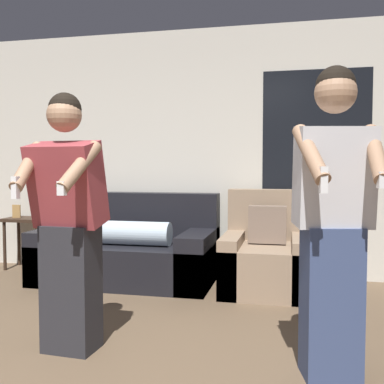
{
  "coord_description": "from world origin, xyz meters",
  "views": [
    {
      "loc": [
        1.08,
        -1.65,
        1.19
      ],
      "look_at": [
        0.5,
        0.96,
        1.04
      ],
      "focal_mm": 42.0,
      "sensor_mm": 36.0,
      "label": 1
    }
  ],
  "objects_px": {
    "armchair": "(267,257)",
    "person_right": "(333,220)",
    "side_table": "(27,227)",
    "person_left": "(68,223)",
    "couch": "(128,251)"
  },
  "relations": [
    {
      "from": "armchair",
      "to": "person_right",
      "type": "height_order",
      "value": "person_right"
    },
    {
      "from": "side_table",
      "to": "person_right",
      "type": "xyz_separation_m",
      "value": [
        3.24,
        -2.09,
        0.41
      ]
    },
    {
      "from": "armchair",
      "to": "person_left",
      "type": "relative_size",
      "value": 0.58
    },
    {
      "from": "side_table",
      "to": "person_right",
      "type": "distance_m",
      "value": 3.88
    },
    {
      "from": "side_table",
      "to": "couch",
      "type": "bearing_deg",
      "value": -10.93
    },
    {
      "from": "couch",
      "to": "armchair",
      "type": "relative_size",
      "value": 1.89
    },
    {
      "from": "armchair",
      "to": "person_right",
      "type": "distance_m",
      "value": 1.93
    },
    {
      "from": "side_table",
      "to": "person_right",
      "type": "height_order",
      "value": "person_right"
    },
    {
      "from": "side_table",
      "to": "person_left",
      "type": "distance_m",
      "value": 2.65
    },
    {
      "from": "person_right",
      "to": "side_table",
      "type": "bearing_deg",
      "value": 147.1
    },
    {
      "from": "couch",
      "to": "armchair",
      "type": "bearing_deg",
      "value": -1.89
    },
    {
      "from": "side_table",
      "to": "person_left",
      "type": "bearing_deg",
      "value": -51.87
    },
    {
      "from": "couch",
      "to": "side_table",
      "type": "distance_m",
      "value": 1.39
    },
    {
      "from": "couch",
      "to": "armchair",
      "type": "distance_m",
      "value": 1.44
    },
    {
      "from": "couch",
      "to": "person_right",
      "type": "height_order",
      "value": "person_right"
    }
  ]
}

